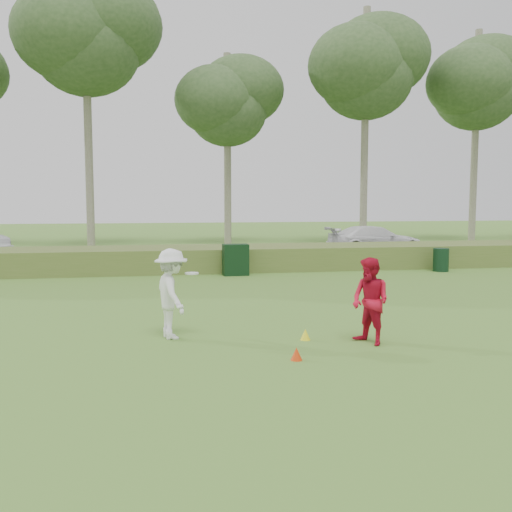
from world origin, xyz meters
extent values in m
plane|color=#447727|center=(0.00, 0.00, 0.00)|extent=(120.00, 120.00, 0.00)
cube|color=#4F6729|center=(0.00, 12.00, 0.45)|extent=(80.00, 3.00, 0.90)
cube|color=#2D2D2D|center=(0.00, 17.00, 0.03)|extent=(80.00, 6.00, 0.06)
cylinder|color=gray|center=(-6.00, 23.00, 7.75)|extent=(0.44, 0.44, 15.50)
ellipsoid|color=#334E27|center=(-6.00, 23.00, 11.62)|extent=(7.80, 7.80, 6.60)
cylinder|color=gray|center=(2.00, 24.50, 5.75)|extent=(0.44, 0.44, 11.50)
ellipsoid|color=#334E27|center=(2.00, 24.50, 8.62)|extent=(6.24, 6.24, 5.28)
cylinder|color=gray|center=(10.00, 22.50, 7.00)|extent=(0.44, 0.44, 14.00)
ellipsoid|color=#334E27|center=(10.00, 22.50, 10.50)|extent=(7.28, 7.28, 6.16)
cylinder|color=gray|center=(18.00, 23.80, 6.75)|extent=(0.44, 0.44, 13.50)
ellipsoid|color=#334E27|center=(18.00, 23.80, 10.12)|extent=(7.02, 7.02, 5.94)
imported|color=white|center=(-2.26, 0.91, 0.89)|extent=(0.92, 1.28, 1.78)
cylinder|color=white|center=(-1.86, 0.91, 1.29)|extent=(0.27, 0.27, 0.03)
imported|color=red|center=(1.42, -0.24, 0.83)|extent=(0.90, 0.99, 1.65)
cone|color=red|center=(-0.23, -1.07, 0.11)|extent=(0.20, 0.20, 0.22)
cone|color=yellow|center=(0.30, 0.28, 0.11)|extent=(0.20, 0.20, 0.22)
cube|color=black|center=(0.36, 10.12, 0.57)|extent=(0.93, 0.60, 1.14)
cylinder|color=black|center=(8.31, 9.84, 0.44)|extent=(0.71, 0.71, 0.89)
imported|color=white|center=(8.33, 16.45, 0.76)|extent=(4.83, 1.99, 1.40)
camera|label=1|loc=(-2.62, -10.30, 2.72)|focal=40.00mm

